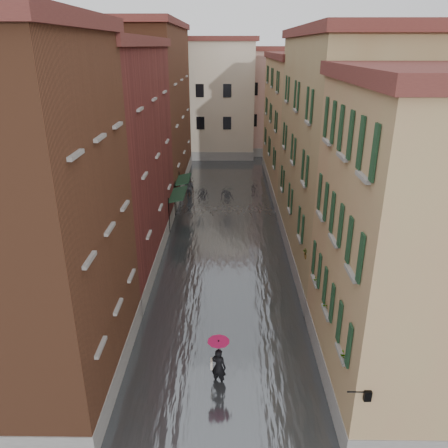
{
  "coord_description": "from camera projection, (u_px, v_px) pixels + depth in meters",
  "views": [
    {
      "loc": [
        0.25,
        -16.04,
        12.53
      ],
      "look_at": [
        -0.04,
        7.25,
        3.0
      ],
      "focal_mm": 35.0,
      "sensor_mm": 36.0,
      "label": 1
    }
  ],
  "objects": [
    {
      "name": "building_left_mid",
      "position": [
        106.0,
        161.0,
        25.64
      ],
      "size": [
        6.0,
        14.0,
        12.5
      ],
      "primitive_type": "cube",
      "color": "maroon",
      "rests_on": "ground"
    },
    {
      "name": "pedestrian_far",
      "position": [
        189.0,
        188.0,
        38.44
      ],
      "size": [
        1.12,
        1.02,
        1.86
      ],
      "primitive_type": "imported",
      "rotation": [
        0.0,
        0.0,
        -0.42
      ],
      "color": "#232326",
      "rests_on": "ground"
    },
    {
      "name": "building_end_pink",
      "position": [
        276.0,
        102.0,
        54.27
      ],
      "size": [
        10.0,
        9.0,
        12.0
      ],
      "primitive_type": "cube",
      "color": "tan",
      "rests_on": "ground"
    },
    {
      "name": "awning_far",
      "position": [
        183.0,
        180.0,
        35.23
      ],
      "size": [
        1.09,
        2.99,
        2.8
      ],
      "color": "black",
      "rests_on": "ground"
    },
    {
      "name": "awning_near",
      "position": [
        178.0,
        195.0,
        31.74
      ],
      "size": [
        1.09,
        3.37,
        2.8
      ],
      "color": "black",
      "rests_on": "ground"
    },
    {
      "name": "window_planters",
      "position": [
        325.0,
        288.0,
        17.51
      ],
      "size": [
        0.59,
        8.54,
        0.84
      ],
      "color": "brown",
      "rests_on": "ground"
    },
    {
      "name": "wall_lantern",
      "position": [
        366.0,
        395.0,
        12.86
      ],
      "size": [
        0.71,
        0.22,
        0.35
      ],
      "color": "black",
      "rests_on": "ground"
    },
    {
      "name": "building_right_mid",
      "position": [
        345.0,
        158.0,
        25.38
      ],
      "size": [
        6.0,
        14.0,
        13.0
      ],
      "primitive_type": "cube",
      "color": "#97885B",
      "rests_on": "ground"
    },
    {
      "name": "building_end_cream",
      "position": [
        202.0,
        100.0,
        52.33
      ],
      "size": [
        12.0,
        9.0,
        13.0
      ],
      "primitive_type": "cube",
      "color": "beige",
      "rests_on": "ground"
    },
    {
      "name": "building_left_near",
      "position": [
        23.0,
        231.0,
        15.36
      ],
      "size": [
        6.0,
        8.0,
        13.0
      ],
      "primitive_type": "cube",
      "color": "brown",
      "rests_on": "ground"
    },
    {
      "name": "building_right_near",
      "position": [
        419.0,
        252.0,
        15.49
      ],
      "size": [
        6.0,
        8.0,
        11.5
      ],
      "primitive_type": "cube",
      "color": "#AA7D58",
      "rests_on": "ground"
    },
    {
      "name": "floodwater",
      "position": [
        225.0,
        231.0,
        31.59
      ],
      "size": [
        10.0,
        60.0,
        0.2
      ],
      "primitive_type": "cube",
      "color": "#484C4F",
      "rests_on": "ground"
    },
    {
      "name": "pedestrian_main",
      "position": [
        219.0,
        359.0,
        17.0
      ],
      "size": [
        0.87,
        0.87,
        2.06
      ],
      "color": "black",
      "rests_on": "ground"
    },
    {
      "name": "ground",
      "position": [
        223.0,
        347.0,
        19.6
      ],
      "size": [
        120.0,
        120.0,
        0.0
      ],
      "primitive_type": "plane",
      "color": "#555558",
      "rests_on": "ground"
    },
    {
      "name": "building_right_far",
      "position": [
        304.0,
        126.0,
        39.55
      ],
      "size": [
        6.0,
        16.0,
        11.5
      ],
      "primitive_type": "cube",
      "color": "#AA7D58",
      "rests_on": "ground"
    },
    {
      "name": "building_left_far",
      "position": [
        149.0,
        112.0,
        39.23
      ],
      "size": [
        6.0,
        16.0,
        14.0
      ],
      "primitive_type": "cube",
      "color": "brown",
      "rests_on": "ground"
    }
  ]
}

